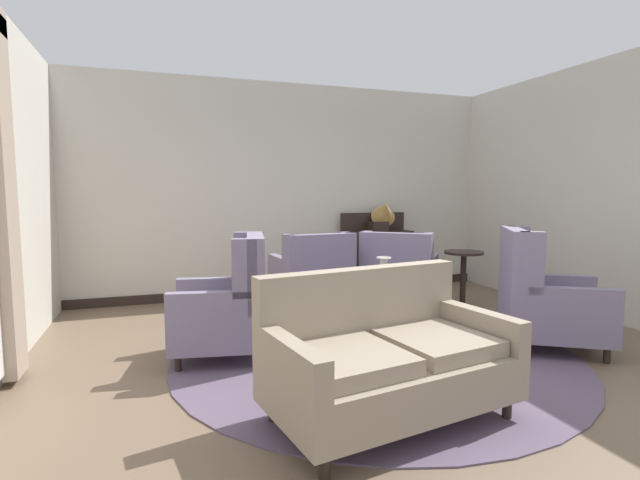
# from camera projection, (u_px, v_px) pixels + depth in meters

# --- Properties ---
(ground) EXTENTS (8.53, 8.53, 0.00)m
(ground) POSITION_uv_depth(u_px,v_px,m) (390.00, 366.00, 3.97)
(ground) COLOR brown
(wall_back) EXTENTS (6.15, 0.08, 2.94)m
(wall_back) POSITION_uv_depth(u_px,v_px,m) (291.00, 190.00, 6.68)
(wall_back) COLOR beige
(wall_back) RESTS_ON ground
(wall_right) EXTENTS (0.08, 4.27, 2.94)m
(wall_right) POSITION_uv_depth(u_px,v_px,m) (581.00, 190.00, 5.65)
(wall_right) COLOR beige
(wall_right) RESTS_ON ground
(baseboard_back) EXTENTS (5.99, 0.03, 0.12)m
(baseboard_back) POSITION_uv_depth(u_px,v_px,m) (293.00, 289.00, 6.78)
(baseboard_back) COLOR black
(baseboard_back) RESTS_ON ground
(area_rug) EXTENTS (3.57, 3.57, 0.01)m
(area_rug) POSITION_uv_depth(u_px,v_px,m) (374.00, 353.00, 4.25)
(area_rug) COLOR #5B4C60
(area_rug) RESTS_ON ground
(coffee_table) EXTENTS (0.88, 0.88, 0.44)m
(coffee_table) POSITION_uv_depth(u_px,v_px,m) (378.00, 306.00, 4.50)
(coffee_table) COLOR black
(coffee_table) RESTS_ON ground
(porcelain_vase) EXTENTS (0.16, 0.16, 0.39)m
(porcelain_vase) POSITION_uv_depth(u_px,v_px,m) (383.00, 280.00, 4.49)
(porcelain_vase) COLOR beige
(porcelain_vase) RESTS_ON coffee_table
(settee) EXTENTS (1.65, 1.08, 0.93)m
(settee) POSITION_uv_depth(u_px,v_px,m) (386.00, 358.00, 3.03)
(settee) COLOR gray
(settee) RESTS_ON ground
(armchair_far_left) EXTENTS (1.19, 1.18, 0.97)m
(armchair_far_left) POSITION_uv_depth(u_px,v_px,m) (399.00, 275.00, 5.88)
(armchair_far_left) COLOR slate
(armchair_far_left) RESTS_ON ground
(armchair_near_sideboard) EXTENTS (0.89, 0.85, 0.98)m
(armchair_near_sideboard) POSITION_uv_depth(u_px,v_px,m) (313.00, 278.00, 5.64)
(armchair_near_sideboard) COLOR slate
(armchair_near_sideboard) RESTS_ON ground
(armchair_foreground_right) EXTENTS (1.14, 1.10, 1.11)m
(armchair_foreground_right) POSITION_uv_depth(u_px,v_px,m) (543.00, 300.00, 4.36)
(armchair_foreground_right) COLOR slate
(armchair_foreground_right) RESTS_ON ground
(armchair_back_corner) EXTENTS (0.90, 0.86, 1.08)m
(armchair_back_corner) POSITION_uv_depth(u_px,v_px,m) (228.00, 306.00, 4.12)
(armchair_back_corner) COLOR slate
(armchair_back_corner) RESTS_ON ground
(side_table) EXTENTS (0.47, 0.47, 0.73)m
(side_table) POSITION_uv_depth(u_px,v_px,m) (463.00, 275.00, 5.78)
(side_table) COLOR black
(side_table) RESTS_ON ground
(sideboard) EXTENTS (1.01, 0.34, 1.14)m
(sideboard) POSITION_uv_depth(u_px,v_px,m) (377.00, 257.00, 6.90)
(sideboard) COLOR black
(sideboard) RESTS_ON ground
(gramophone) EXTENTS (0.47, 0.54, 0.53)m
(gramophone) POSITION_uv_depth(u_px,v_px,m) (383.00, 213.00, 6.76)
(gramophone) COLOR black
(gramophone) RESTS_ON sideboard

